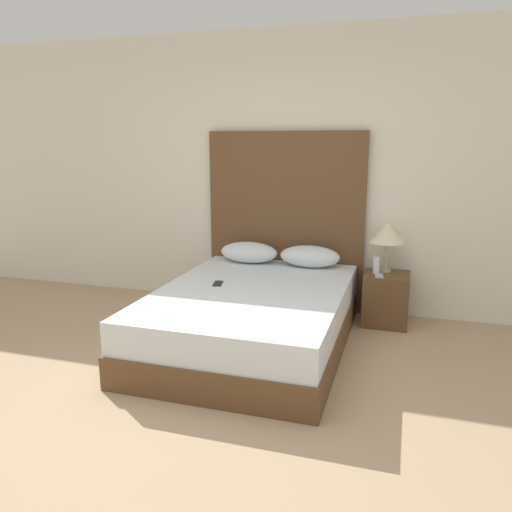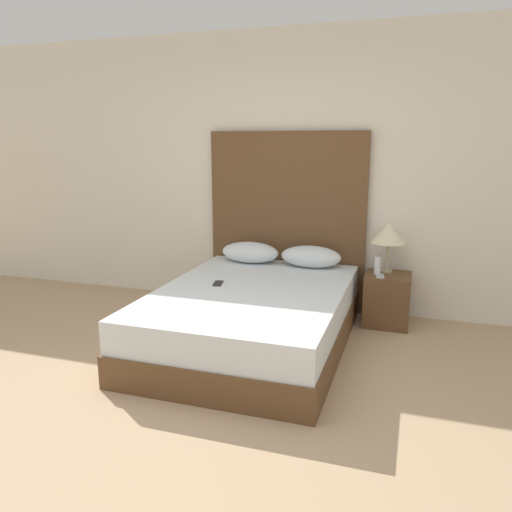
# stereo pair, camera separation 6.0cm
# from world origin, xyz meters

# --- Properties ---
(ground_plane) EXTENTS (16.00, 16.00, 0.00)m
(ground_plane) POSITION_xyz_m (0.00, 0.00, 0.00)
(ground_plane) COLOR tan
(wall_back) EXTENTS (10.00, 0.06, 2.70)m
(wall_back) POSITION_xyz_m (0.00, 2.53, 1.35)
(wall_back) COLOR silver
(wall_back) RESTS_ON ground_plane
(bed) EXTENTS (1.49, 2.11, 0.48)m
(bed) POSITION_xyz_m (-0.01, 1.37, 0.24)
(bed) COLOR brown
(bed) RESTS_ON ground_plane
(headboard) EXTENTS (1.57, 0.05, 1.75)m
(headboard) POSITION_xyz_m (-0.01, 2.45, 0.88)
(headboard) COLOR brown
(headboard) RESTS_ON ground_plane
(pillow_left) EXTENTS (0.57, 0.30, 0.20)m
(pillow_left) POSITION_xyz_m (-0.31, 2.23, 0.59)
(pillow_left) COLOR silver
(pillow_left) RESTS_ON bed
(pillow_right) EXTENTS (0.57, 0.30, 0.20)m
(pillow_right) POSITION_xyz_m (0.29, 2.23, 0.59)
(pillow_right) COLOR silver
(pillow_right) RESTS_ON bed
(phone_on_bed) EXTENTS (0.10, 0.16, 0.01)m
(phone_on_bed) POSITION_xyz_m (-0.32, 1.42, 0.49)
(phone_on_bed) COLOR #232328
(phone_on_bed) RESTS_ON bed
(nightstand) EXTENTS (0.40, 0.39, 0.48)m
(nightstand) POSITION_xyz_m (1.02, 2.21, 0.24)
(nightstand) COLOR brown
(nightstand) RESTS_ON ground_plane
(table_lamp) EXTENTS (0.32, 0.32, 0.46)m
(table_lamp) POSITION_xyz_m (0.99, 2.29, 0.84)
(table_lamp) COLOR tan
(table_lamp) RESTS_ON nightstand
(phone_on_nightstand) EXTENTS (0.09, 0.16, 0.01)m
(phone_on_nightstand) POSITION_xyz_m (0.95, 2.11, 0.48)
(phone_on_nightstand) COLOR #B7B7BC
(phone_on_nightstand) RESTS_ON nightstand
(toiletry_bottle) EXTENTS (0.06, 0.06, 0.16)m
(toiletry_bottle) POSITION_xyz_m (0.92, 2.20, 0.56)
(toiletry_bottle) COLOR silver
(toiletry_bottle) RESTS_ON nightstand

